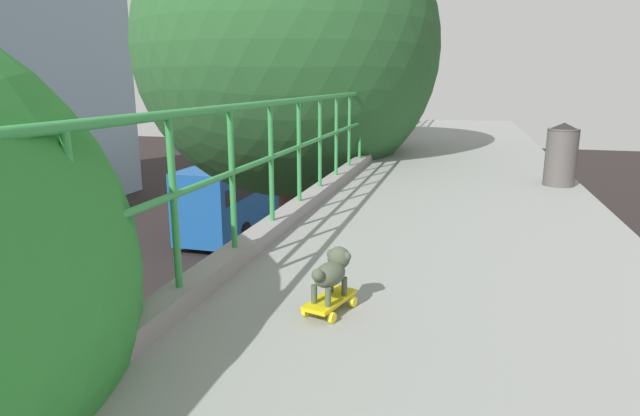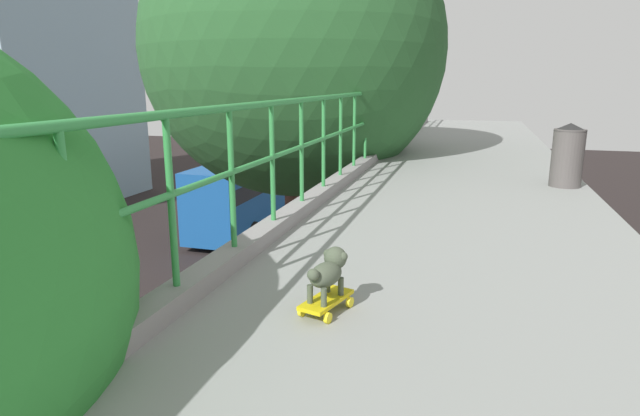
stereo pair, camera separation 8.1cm
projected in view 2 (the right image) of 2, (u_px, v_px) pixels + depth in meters
name	position (u px, v px, depth m)	size (l,w,h in m)	color
green_railing	(81.00, 326.00, 2.47)	(0.20, 34.12, 1.21)	gray
car_yellow_cab_fourth	(18.00, 354.00, 12.86)	(1.96, 4.19, 1.59)	yellow
city_bus	(254.00, 187.00, 26.66)	(2.59, 10.49, 3.43)	#174B8F
roadside_tree_mid	(294.00, 52.00, 10.35)	(5.90, 5.90, 10.63)	#51312A
toy_skateboard	(326.00, 301.00, 3.20)	(0.29, 0.44, 0.09)	gold
small_dog	(329.00, 270.00, 3.17)	(0.22, 0.38, 0.30)	#454E3C
litter_bin	(568.00, 154.00, 6.94)	(0.41, 0.41, 0.84)	#4F4A48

